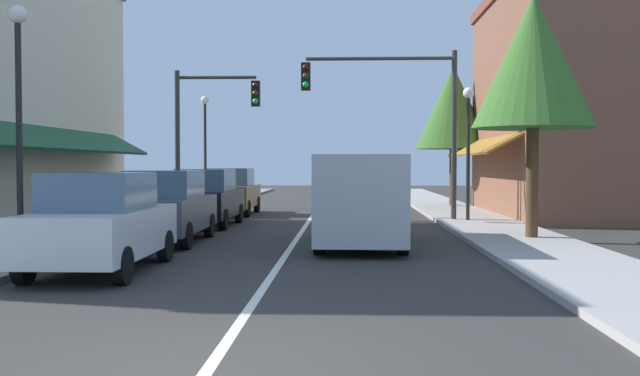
{
  "coord_description": "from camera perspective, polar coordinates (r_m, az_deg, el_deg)",
  "views": [
    {
      "loc": [
        1.29,
        -6.35,
        1.91
      ],
      "look_at": [
        0.51,
        14.13,
        1.23
      ],
      "focal_mm": 39.66,
      "sensor_mm": 36.0,
      "label": 1
    }
  ],
  "objects": [
    {
      "name": "storefront_right_block",
      "position": [
        27.67,
        19.44,
        6.58
      ],
      "size": [
        6.59,
        10.2,
        8.43
      ],
      "color": "brown",
      "rests_on": "ground"
    },
    {
      "name": "parked_car_second_left",
      "position": [
        17.59,
        -12.32,
        -1.5
      ],
      "size": [
        1.79,
        4.1,
        1.77
      ],
      "rotation": [
        0.0,
        0.0,
        0.0
      ],
      "color": "#4C5156",
      "rests_on": "ground"
    },
    {
      "name": "sidewalk_left",
      "position": [
        25.34,
        -13.36,
        -2.33
      ],
      "size": [
        2.6,
        56.0,
        0.12
      ],
      "primitive_type": "cube",
      "color": "gray",
      "rests_on": "ground"
    },
    {
      "name": "street_lamp_left_near",
      "position": [
        15.0,
        -23.15,
        7.24
      ],
      "size": [
        0.36,
        0.36,
        5.0
      ],
      "color": "black",
      "rests_on": "ground"
    },
    {
      "name": "traffic_signal_mast_arm",
      "position": [
        23.44,
        6.51,
        6.66
      ],
      "size": [
        5.1,
        0.5,
        5.64
      ],
      "color": "#333333",
      "rests_on": "ground"
    },
    {
      "name": "van_in_lane",
      "position": [
        16.52,
        3.36,
        -0.75
      ],
      "size": [
        2.1,
        5.22,
        2.12
      ],
      "rotation": [
        0.0,
        0.0,
        -0.02
      ],
      "color": "#B2B7BC",
      "rests_on": "ground"
    },
    {
      "name": "traffic_signal_left_corner",
      "position": [
        25.66,
        -9.21,
        5.41
      ],
      "size": [
        3.09,
        0.5,
        5.27
      ],
      "color": "#333333",
      "rests_on": "ground"
    },
    {
      "name": "tree_right_far",
      "position": [
        31.64,
        10.7,
        6.37
      ],
      "size": [
        3.3,
        3.3,
        6.23
      ],
      "color": "#4C331E",
      "rests_on": "ground"
    },
    {
      "name": "tree_right_near",
      "position": [
        18.33,
        16.83,
        9.68
      ],
      "size": [
        2.98,
        2.98,
        6.09
      ],
      "color": "#4C331E",
      "rests_on": "ground"
    },
    {
      "name": "street_lamp_right_mid",
      "position": [
        23.27,
        11.88,
        4.53
      ],
      "size": [
        0.36,
        0.36,
        4.39
      ],
      "color": "black",
      "rests_on": "ground"
    },
    {
      "name": "parked_car_nearest_left",
      "position": [
        13.1,
        -17.25,
        -2.7
      ],
      "size": [
        1.81,
        4.11,
        1.77
      ],
      "rotation": [
        0.0,
        0.0,
        0.01
      ],
      "color": "silver",
      "rests_on": "ground"
    },
    {
      "name": "sidewalk_right",
      "position": [
        24.78,
        11.98,
        -2.42
      ],
      "size": [
        2.6,
        56.0,
        0.12
      ],
      "primitive_type": "cube",
      "color": "#A39E99",
      "rests_on": "ground"
    },
    {
      "name": "parked_car_far_left",
      "position": [
        27.15,
        -7.16,
        -0.29
      ],
      "size": [
        1.79,
        4.11,
        1.77
      ],
      "rotation": [
        0.0,
        0.0,
        -0.0
      ],
      "color": "brown",
      "rests_on": "ground"
    },
    {
      "name": "ground_plane",
      "position": [
        24.46,
        -0.84,
        -2.57
      ],
      "size": [
        80.0,
        80.0,
        0.0
      ],
      "primitive_type": "plane",
      "color": "#33302D"
    },
    {
      "name": "street_lamp_left_far",
      "position": [
        31.47,
        -9.26,
        4.42
      ],
      "size": [
        0.36,
        0.36,
        4.92
      ],
      "color": "black",
      "rests_on": "ground"
    },
    {
      "name": "parked_car_third_left",
      "position": [
        22.11,
        -9.17,
        -0.79
      ],
      "size": [
        1.82,
        4.12,
        1.77
      ],
      "rotation": [
        0.0,
        0.0,
        -0.01
      ],
      "color": "black",
      "rests_on": "ground"
    },
    {
      "name": "lane_center_stripe",
      "position": [
        24.46,
        -0.84,
        -2.57
      ],
      "size": [
        0.14,
        52.0,
        0.01
      ],
      "primitive_type": "cube",
      "color": "silver",
      "rests_on": "ground"
    }
  ]
}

